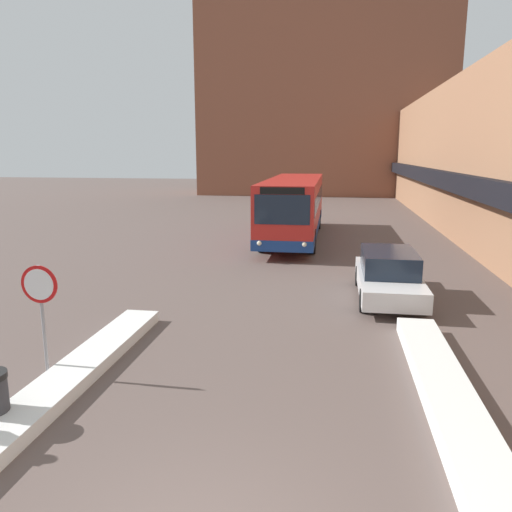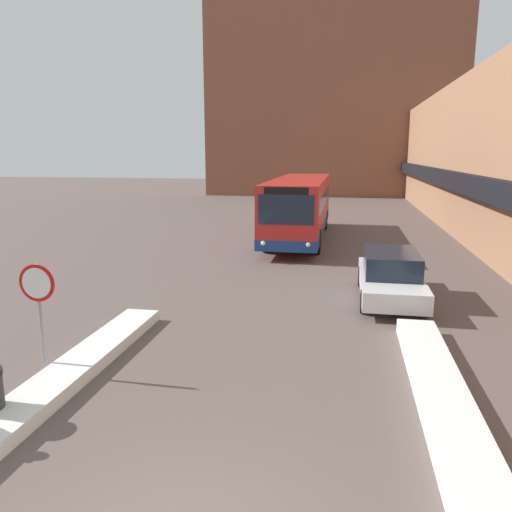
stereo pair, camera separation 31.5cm
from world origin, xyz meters
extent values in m
cube|color=#996B4C|center=(10.00, 24.00, 4.21)|extent=(5.00, 60.00, 8.43)
cube|color=black|center=(7.25, 24.00, 3.05)|extent=(0.50, 60.00, 0.90)
cube|color=brown|center=(0.00, 51.20, 9.96)|extent=(26.00, 8.00, 19.91)
cube|color=silver|center=(-3.60, 3.72, 0.14)|extent=(0.90, 8.29, 0.27)
cube|color=silver|center=(3.60, 3.49, 0.17)|extent=(0.90, 9.26, 0.33)
cube|color=red|center=(-0.61, 21.52, 1.82)|extent=(2.57, 12.12, 2.68)
cube|color=navy|center=(-0.61, 21.52, 0.71)|extent=(2.59, 12.14, 0.47)
cube|color=#192333|center=(-0.61, 21.52, 2.20)|extent=(2.59, 11.15, 0.74)
cube|color=#192333|center=(-0.61, 15.45, 2.22)|extent=(2.26, 0.03, 1.21)
cube|color=black|center=(-0.61, 15.45, 2.98)|extent=(1.80, 0.03, 0.28)
sphere|color=#F2EAC6|center=(-1.53, 15.44, 0.83)|extent=(0.20, 0.20, 0.20)
sphere|color=#F2EAC6|center=(0.32, 15.44, 0.83)|extent=(0.20, 0.20, 0.20)
cylinder|color=black|center=(-1.77, 17.76, 0.56)|extent=(0.28, 1.13, 1.13)
cylinder|color=black|center=(0.56, 17.76, 0.56)|extent=(0.28, 1.13, 1.13)
cylinder|color=black|center=(-1.77, 25.28, 0.56)|extent=(0.28, 1.13, 1.13)
cylinder|color=black|center=(0.56, 25.28, 0.56)|extent=(0.28, 1.13, 1.13)
cube|color=silver|center=(3.20, 10.98, 0.55)|extent=(1.82, 4.73, 0.55)
cube|color=#192333|center=(3.20, 11.10, 1.16)|extent=(1.60, 2.60, 0.67)
cylinder|color=black|center=(4.03, 9.52, 0.34)|extent=(0.20, 0.67, 0.67)
cylinder|color=black|center=(2.37, 9.52, 0.34)|extent=(0.20, 0.67, 0.67)
cylinder|color=black|center=(4.03, 12.45, 0.34)|extent=(0.20, 0.67, 0.67)
cylinder|color=black|center=(2.37, 12.45, 0.34)|extent=(0.20, 0.67, 0.67)
cylinder|color=gray|center=(-4.21, 4.22, 1.17)|extent=(0.07, 0.07, 2.33)
cylinder|color=red|center=(-4.21, 4.20, 1.95)|extent=(0.76, 0.03, 0.76)
cylinder|color=white|center=(-4.21, 4.18, 1.95)|extent=(0.62, 0.02, 0.62)
camera|label=1|loc=(1.45, -4.49, 4.49)|focal=35.00mm
camera|label=2|loc=(1.76, -4.43, 4.49)|focal=35.00mm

